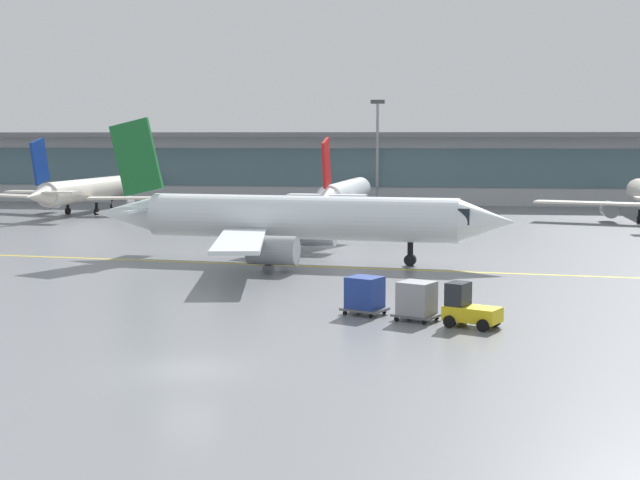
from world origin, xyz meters
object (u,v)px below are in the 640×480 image
baggage_tug (468,308)px  taxiing_regional_jet (296,219)px  gate_airplane_2 (345,194)px  cargo_dolly_trailing (365,294)px  apron_light_mast_1 (377,148)px  cargo_dolly_lead (417,300)px  gate_airplane_1 (86,191)px

baggage_tug → taxiing_regional_jet: bearing=143.8°
gate_airplane_2 → taxiing_regional_jet: (0.35, -36.57, 0.44)m
cargo_dolly_trailing → apron_light_mast_1: size_ratio=0.19×
cargo_dolly_lead → apron_light_mast_1: bearing=120.9°
gate_airplane_2 → baggage_tug: bearing=-164.2°
gate_airplane_2 → cargo_dolly_trailing: (6.98, -55.80, -1.64)m
baggage_tug → cargo_dolly_lead: bearing=180.0°
baggage_tug → cargo_dolly_trailing: 5.69m
gate_airplane_1 → apron_light_mast_1: 36.70m
gate_airplane_2 → cargo_dolly_lead: (9.66, -57.07, -1.64)m
gate_airplane_1 → cargo_dolly_lead: gate_airplane_1 is taller
gate_airplane_2 → apron_light_mast_1: apron_light_mast_1 is taller
cargo_dolly_lead → cargo_dolly_trailing: same height
gate_airplane_1 → apron_light_mast_1: (33.15, 14.98, 4.85)m
gate_airplane_1 → taxiing_regional_jet: 49.52m
cargo_dolly_lead → cargo_dolly_trailing: bearing=180.0°
baggage_tug → cargo_dolly_trailing: (-5.15, 2.42, 0.16)m
cargo_dolly_lead → cargo_dolly_trailing: (-2.68, 1.26, 0.00)m
taxiing_regional_jet → apron_light_mast_1: 53.69m
cargo_dolly_lead → cargo_dolly_trailing: 2.96m
gate_airplane_1 → baggage_tug: gate_airplane_1 is taller
gate_airplane_1 → baggage_tug: (42.94, -60.15, -1.79)m
cargo_dolly_trailing → apron_light_mast_1: bearing=118.9°
cargo_dolly_trailing → taxiing_regional_jet: bearing=134.2°
gate_airplane_2 → apron_light_mast_1: size_ratio=1.98×
taxiing_regional_jet → apron_light_mast_1: size_ratio=2.31×
gate_airplane_2 → taxiing_regional_jet: taxiing_regional_jet is taller
gate_airplane_1 → baggage_tug: 73.93m
cargo_dolly_trailing → apron_light_mast_1: apron_light_mast_1 is taller
taxiing_regional_jet → cargo_dolly_lead: taxiing_regional_jet is taller
taxiing_regional_jet → gate_airplane_2: bearing=97.3°
baggage_tug → cargo_dolly_lead: size_ratio=1.14×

